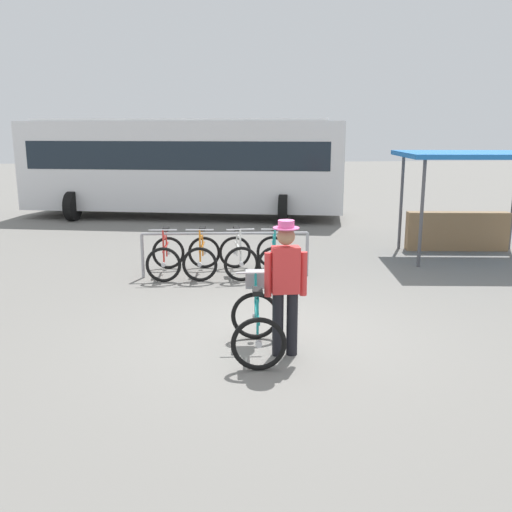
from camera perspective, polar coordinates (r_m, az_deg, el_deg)
The scene contains 10 objects.
ground_plane at distance 7.84m, azimuth 1.32°, elevation -8.14°, with size 80.00×80.00×0.00m, color slate.
bike_rack_rail at distance 10.74m, azimuth -3.14°, elevation 1.32°, with size 3.20×0.26×0.88m.
racked_bike_red at distance 11.05m, azimuth -9.11°, elevation -0.07°, with size 0.71×1.14×0.98m.
racked_bike_orange at distance 10.99m, azimuth -5.49°, elevation -0.03°, with size 0.76×1.15×0.97m.
racked_bike_white at distance 10.98m, azimuth -1.83°, elevation 0.00°, with size 0.71×1.11×0.97m.
racked_bike_teal at distance 11.01m, azimuth 1.81°, elevation 0.04°, with size 0.75×1.15×0.97m.
featured_bicycle at distance 7.21m, azimuth 0.06°, elevation -6.29°, with size 0.73×1.20×0.97m.
person_with_featured_bike at distance 6.95m, azimuth 3.00°, elevation -2.71°, with size 0.53×0.32×1.72m.
bus_distant at distance 18.26m, azimuth -7.28°, elevation 9.41°, with size 10.31×4.81×3.08m.
market_stall at distance 13.46m, azimuth 20.52°, elevation 6.02°, with size 3.36×2.67×2.30m.
Camera 1 is at (-0.94, -7.26, 2.81)m, focal length 39.51 mm.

